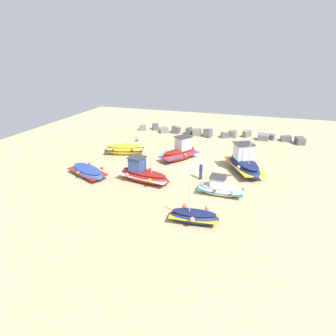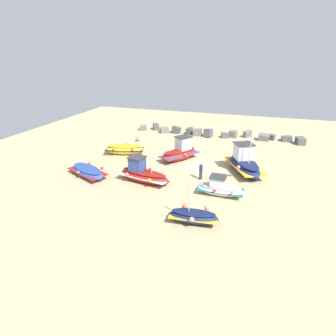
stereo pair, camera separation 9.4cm
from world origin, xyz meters
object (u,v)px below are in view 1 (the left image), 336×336
Objects in this scene: fishing_boat_4 at (87,172)px; mooring_buoy_0 at (138,138)px; fishing_boat_2 at (180,152)px; person_walking at (201,170)px; fishing_boat_3 at (220,188)px; fishing_boat_1 at (143,174)px; fishing_boat_6 at (194,216)px; fishing_boat_0 at (244,163)px; fishing_boat_5 at (124,149)px.

fishing_boat_4 is 6.94× the size of mooring_buoy_0.
fishing_boat_2 is 2.92× the size of person_walking.
fishing_boat_3 is at bearing -42.90° from mooring_buoy_0.
fishing_boat_1 is 6.95m from fishing_boat_3.
fishing_boat_6 reaches higher than person_walking.
fishing_boat_2 is 9.90m from fishing_boat_4.
fishing_boat_3 is at bearing 136.77° from fishing_boat_0.
fishing_boat_2 is at bearing -50.40° from fishing_boat_3.
fishing_boat_0 reaches higher than fishing_boat_6.
fishing_boat_0 is 1.10× the size of fishing_boat_1.
fishing_boat_5 is (-6.47, -0.30, -0.25)m from fishing_boat_2.
fishing_boat_1 is at bearing 30.51° from fishing_boat_4.
fishing_boat_0 is at bearing -67.12° from fishing_boat_2.
fishing_boat_2 reaches higher than fishing_boat_5.
fishing_boat_5 is 1.33× the size of fishing_boat_6.
mooring_buoy_0 is (-0.60, 5.06, -0.18)m from fishing_boat_5.
fishing_boat_0 is 5.60m from fishing_boat_3.
fishing_boat_0 is 14.97m from fishing_boat_4.
fishing_boat_4 is at bearing 69.71° from fishing_boat_5.
fishing_boat_5 reaches higher than mooring_buoy_0.
fishing_boat_4 is 1.02× the size of fishing_boat_5.
person_walking is (-2.11, 2.38, 0.40)m from fishing_boat_3.
person_walking is (-3.61, -3.01, 0.05)m from fishing_boat_0.
person_walking is at bearing 93.57° from fishing_boat_6.
mooring_buoy_0 is at bearing 38.61° from fishing_boat_0.
person_walking is at bearing 102.16° from fishing_boat_0.
fishing_boat_5 is at bearing -27.27° from fishing_boat_3.
fishing_boat_1 is 1.10× the size of fishing_boat_2.
fishing_boat_4 is (-5.45, -0.55, -0.24)m from fishing_boat_1.
fishing_boat_5 is 6.80× the size of mooring_buoy_0.
fishing_boat_6 reaches higher than fishing_boat_2.
fishing_boat_3 is 5.59× the size of mooring_buoy_0.
fishing_boat_6 is at bearing -55.19° from mooring_buoy_0.
fishing_boat_2 is 1.00× the size of fishing_boat_4.
fishing_boat_1 reaches higher than fishing_boat_2.
fishing_boat_1 reaches higher than fishing_boat_3.
person_walking reaches higher than mooring_buoy_0.
fishing_boat_2 is 12.21m from fishing_boat_6.
fishing_boat_4 is at bearing -90.08° from mooring_buoy_0.
mooring_buoy_0 is at bearing 114.70° from fishing_boat_4.
person_walking is (9.67, -4.06, 0.35)m from fishing_boat_5.
fishing_boat_4 is at bearing 2.17° from fishing_boat_3.
fishing_boat_5 is 10.49m from person_walking.
fishing_boat_6 is (10.69, -11.16, -0.12)m from fishing_boat_5.
fishing_boat_1 reaches higher than person_walking.
fishing_boat_3 is at bearing -172.79° from fishing_boat_1.
fishing_boat_4 is at bearing 168.31° from fishing_boat_2.
fishing_boat_1 is 5.48m from fishing_boat_4.
fishing_boat_3 is (-1.50, -5.39, -0.34)m from fishing_boat_0.
fishing_boat_3 is 2.36× the size of person_walking.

